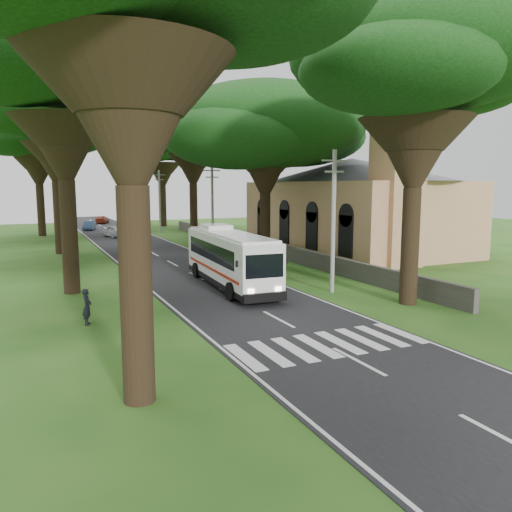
% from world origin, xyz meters
% --- Properties ---
extents(ground, '(140.00, 140.00, 0.00)m').
position_xyz_m(ground, '(0.00, 0.00, 0.00)').
color(ground, '#224F16').
rests_on(ground, ground).
extents(road, '(8.00, 120.00, 0.04)m').
position_xyz_m(road, '(0.00, 25.00, 0.01)').
color(road, black).
rests_on(road, ground).
extents(crosswalk, '(8.00, 3.00, 0.01)m').
position_xyz_m(crosswalk, '(0.00, -2.00, 0.00)').
color(crosswalk, silver).
rests_on(crosswalk, ground).
extents(property_wall, '(0.35, 50.00, 1.20)m').
position_xyz_m(property_wall, '(9.00, 24.00, 0.60)').
color(property_wall, '#383533').
rests_on(property_wall, ground).
extents(church, '(14.00, 24.00, 11.60)m').
position_xyz_m(church, '(17.86, 21.55, 4.91)').
color(church, tan).
rests_on(church, ground).
extents(pole_near, '(1.60, 0.24, 8.00)m').
position_xyz_m(pole_near, '(5.50, 6.00, 4.18)').
color(pole_near, gray).
rests_on(pole_near, ground).
extents(pole_mid, '(1.60, 0.24, 8.00)m').
position_xyz_m(pole_mid, '(5.50, 26.00, 4.18)').
color(pole_mid, gray).
rests_on(pole_mid, ground).
extents(pole_far, '(1.60, 0.24, 8.00)m').
position_xyz_m(pole_far, '(5.50, 46.00, 4.18)').
color(pole_far, gray).
rests_on(pole_far, ground).
extents(tree_l_mida, '(13.31, 13.31, 15.88)m').
position_xyz_m(tree_l_mida, '(-8.00, 12.00, 12.86)').
color(tree_l_mida, black).
rests_on(tree_l_mida, ground).
extents(tree_l_midb, '(13.08, 13.08, 15.94)m').
position_xyz_m(tree_l_midb, '(-7.50, 30.00, 12.95)').
color(tree_l_midb, black).
rests_on(tree_l_midb, ground).
extents(tree_l_far, '(14.04, 14.04, 15.55)m').
position_xyz_m(tree_l_far, '(-8.50, 48.00, 12.42)').
color(tree_l_far, black).
rests_on(tree_l_far, ground).
extents(tree_r_near, '(12.49, 12.49, 14.78)m').
position_xyz_m(tree_r_near, '(7.50, 2.00, 11.91)').
color(tree_r_near, black).
rests_on(tree_r_near, ground).
extents(tree_r_mida, '(16.39, 16.39, 14.28)m').
position_xyz_m(tree_r_mida, '(8.00, 20.00, 10.74)').
color(tree_r_mida, black).
rests_on(tree_r_mida, ground).
extents(tree_r_midb, '(13.72, 13.72, 15.75)m').
position_xyz_m(tree_r_midb, '(7.50, 38.00, 12.66)').
color(tree_r_midb, black).
rests_on(tree_r_midb, ground).
extents(tree_r_far, '(12.46, 12.46, 14.94)m').
position_xyz_m(tree_r_far, '(8.50, 56.00, 12.07)').
color(tree_r_far, black).
rests_on(tree_r_far, ground).
extents(coach_bus, '(3.10, 11.21, 3.27)m').
position_xyz_m(coach_bus, '(0.80, 10.00, 1.76)').
color(coach_bus, white).
rests_on(coach_bus, ground).
extents(distant_car_a, '(2.67, 4.41, 1.40)m').
position_xyz_m(distant_car_a, '(-0.80, 42.60, 0.73)').
color(distant_car_a, '#B1B0B5').
rests_on(distant_car_a, road).
extents(distant_car_b, '(2.22, 3.93, 1.23)m').
position_xyz_m(distant_car_b, '(-2.39, 53.73, 0.64)').
color(distant_car_b, navy).
rests_on(distant_car_b, road).
extents(distant_car_c, '(2.89, 4.51, 1.22)m').
position_xyz_m(distant_car_c, '(0.80, 65.29, 0.64)').
color(distant_car_c, maroon).
rests_on(distant_car_c, road).
extents(pedestrian, '(0.55, 0.67, 1.60)m').
position_xyz_m(pedestrian, '(-7.95, 4.78, 0.80)').
color(pedestrian, black).
rests_on(pedestrian, ground).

